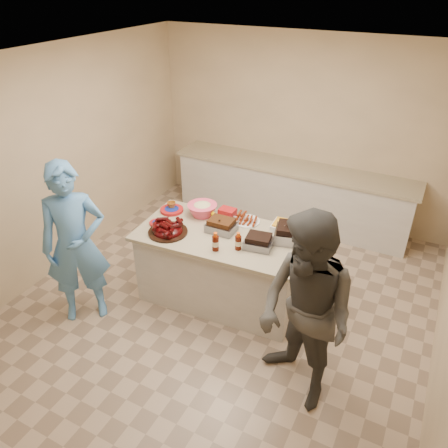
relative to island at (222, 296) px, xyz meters
The scene contains 20 objects.
room 0.11m from the island, 51.33° to the right, with size 4.50×5.00×2.70m, color #D0B68C, non-canonical shape.
back_counter 2.16m from the island, 88.11° to the left, with size 3.60×0.64×0.90m, color beige, non-canonical shape.
island is the anchor object (origin of this frame).
rib_platter 1.06m from the island, 155.08° to the right, with size 0.44×0.44×0.17m, color #3A0304, non-canonical shape.
pulled_pork_tray 0.88m from the island, 123.17° to the left, with size 0.31×0.24×0.09m, color #47230F.
brisket_tray 0.99m from the island, ahead, with size 0.29×0.24×0.09m, color black.
roasting_pan 1.15m from the island, 17.34° to the left, with size 0.31×0.31×0.13m, color gray.
coleslaw_bowl 1.00m from the island, 146.22° to the left, with size 0.35×0.35×0.24m, color #E94564, non-canonical shape.
sausage_plate 0.96m from the island, 70.41° to the left, with size 0.31×0.31×0.05m, color silver.
mac_cheese_dish 1.14m from the island, 33.95° to the left, with size 0.33×0.24×0.09m, color gold.
bbq_bottle_a 0.94m from the island, 74.34° to the right, with size 0.07×0.07×0.21m, color #400E04.
bbq_bottle_b 0.95m from the island, 33.32° to the right, with size 0.07×0.07×0.20m, color #400E04.
mustard_bottle 0.94m from the island, 136.06° to the left, with size 0.05×0.05×0.12m, color #F3C600.
sauce_bowl 0.93m from the island, 91.40° to the left, with size 0.14×0.04×0.14m, color silver.
plate_stack_large 1.19m from the island, 166.62° to the left, with size 0.28×0.28×0.03m, color #A11316.
plate_stack_small 1.17m from the island, 169.19° to the right, with size 0.18×0.18×0.02m, color #A11316.
plastic_cup 1.21m from the island, 164.50° to the left, with size 0.11×0.10×0.11m, color #A15819.
basket_stack 0.97m from the island, 108.22° to the left, with size 0.19×0.14×0.09m, color #A11316.
guest_blue 1.55m from the island, 142.72° to the right, with size 0.67×1.83×0.44m, color #5593D4.
guest_gray 1.51m from the island, 35.28° to the right, with size 0.90×1.86×0.70m, color #4D4B46.
Camera 1 is at (1.81, -3.51, 3.41)m, focal length 35.00 mm.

